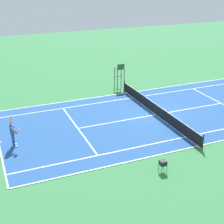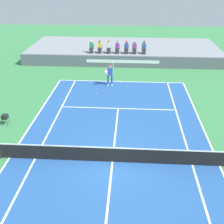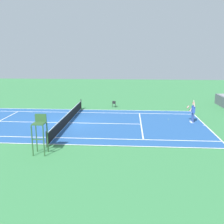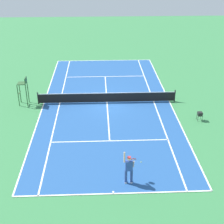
{
  "view_description": "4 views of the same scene",
  "coord_description": "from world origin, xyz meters",
  "px_view_note": "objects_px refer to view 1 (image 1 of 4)",
  "views": [
    {
      "loc": [
        -20.82,
        12.41,
        10.53
      ],
      "look_at": [
        -0.27,
        3.85,
        1.0
      ],
      "focal_mm": 53.32,
      "sensor_mm": 36.0,
      "label": 1
    },
    {
      "loc": [
        0.77,
        -12.08,
        9.02
      ],
      "look_at": [
        -0.27,
        3.85,
        1.0
      ],
      "focal_mm": 45.84,
      "sensor_mm": 36.0,
      "label": 2
    },
    {
      "loc": [
        21.42,
        5.37,
        5.98
      ],
      "look_at": [
        -0.27,
        3.85,
        1.0
      ],
      "focal_mm": 40.79,
      "sensor_mm": 36.0,
      "label": 3
    },
    {
      "loc": [
        0.68,
        25.9,
        12.11
      ],
      "look_at": [
        -0.27,
        3.85,
        1.0
      ],
      "focal_mm": 52.45,
      "sensor_mm": 36.0,
      "label": 4
    }
  ],
  "objects_px": {
    "tennis_player": "(13,133)",
    "tennis_ball": "(47,147)",
    "umpire_chair": "(120,72)",
    "ball_hopper": "(163,163)"
  },
  "relations": [
    {
      "from": "tennis_player",
      "to": "ball_hopper",
      "type": "distance_m",
      "value": 9.66
    },
    {
      "from": "tennis_ball",
      "to": "umpire_chair",
      "type": "height_order",
      "value": "umpire_chair"
    },
    {
      "from": "tennis_player",
      "to": "tennis_ball",
      "type": "height_order",
      "value": "tennis_player"
    },
    {
      "from": "tennis_player",
      "to": "umpire_chair",
      "type": "bearing_deg",
      "value": -53.94
    },
    {
      "from": "ball_hopper",
      "to": "tennis_ball",
      "type": "bearing_deg",
      "value": 45.97
    },
    {
      "from": "tennis_ball",
      "to": "umpire_chair",
      "type": "xyz_separation_m",
      "value": [
        8.96,
        -9.03,
        1.52
      ]
    },
    {
      "from": "tennis_ball",
      "to": "umpire_chair",
      "type": "distance_m",
      "value": 12.81
    },
    {
      "from": "umpire_chair",
      "to": "tennis_player",
      "type": "bearing_deg",
      "value": 126.06
    },
    {
      "from": "tennis_ball",
      "to": "ball_hopper",
      "type": "relative_size",
      "value": 0.1
    },
    {
      "from": "tennis_player",
      "to": "ball_hopper",
      "type": "relative_size",
      "value": 2.98
    }
  ]
}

